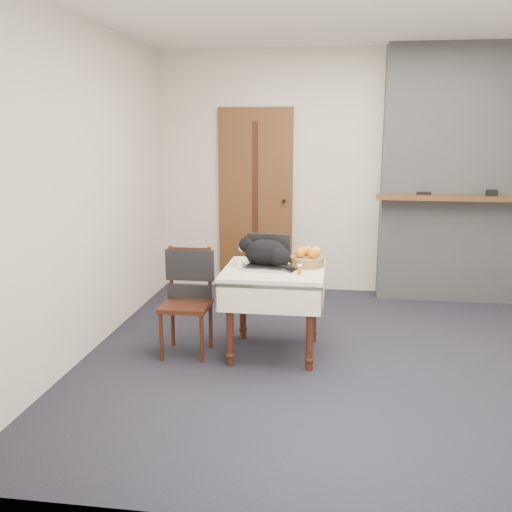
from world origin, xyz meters
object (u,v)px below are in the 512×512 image
Objects in this scene: side_table at (274,282)px; door at (256,200)px; chair at (188,286)px; cat at (267,253)px; pill_bottle at (299,269)px; laptop at (267,259)px; cream_jar at (239,263)px; fruit_basket at (307,258)px.

door is at bearing 102.38° from side_table.
chair is at bearing -177.39° from side_table.
cat is (-0.06, 0.05, 0.22)m from side_table.
pill_bottle is at bearing -73.18° from door.
side_table is at bearing 2.35° from chair.
laptop is 0.05m from cat.
cat reaches higher than cream_jar.
cat is 6.48× the size of pill_bottle.
cat is 0.23m from cream_jar.
cat is at bearing 142.69° from pill_bottle.
fruit_basket is at bearing 80.85° from pill_bottle.
door is at bearing 94.36° from cream_jar.
fruit_basket is (0.31, 0.07, -0.05)m from cat.
pill_bottle is (0.48, -0.15, 0.01)m from cream_jar.
door reaches higher than pill_bottle.
cream_jar is 0.87× the size of pill_bottle.
fruit_basket is at bearing 28.82° from cat.
chair is (-0.94, -0.15, -0.22)m from fruit_basket.
cat is at bearing 7.20° from chair.
door is 7.39× the size of fruit_basket.
side_table is at bearing -154.11° from fruit_basket.
door reaches higher than fruit_basket.
cream_jar is at bearing 4.34° from chair.
cream_jar is (-0.28, 0.00, 0.15)m from side_table.
chair reaches higher than pill_bottle.
laptop reaches higher than chair.
cream_jar is (0.15, -1.93, -0.27)m from door.
cream_jar is at bearing -85.64° from door.
cat is at bearing -167.15° from fruit_basket.
laptop reaches higher than side_table.
chair is at bearing -156.57° from cat.
fruit_basket reaches higher than chair.
side_table is 1.62× the size of cat.
door is 2.56× the size of side_table.
pill_bottle is 0.27× the size of fruit_basket.
laptop reaches higher than cat.
cat reaches higher than pill_bottle.
fruit_basket is at bearing 9.00° from chair.
cat is at bearing -79.05° from door.
cat is 0.34m from pill_bottle.
cream_jar is 0.24× the size of fruit_basket.
door is 2.04m from chair.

